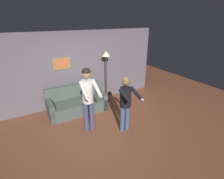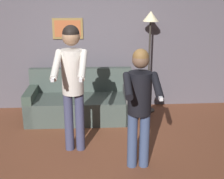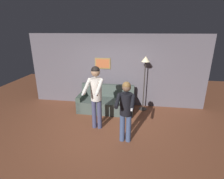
{
  "view_description": "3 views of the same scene",
  "coord_description": "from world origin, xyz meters",
  "px_view_note": "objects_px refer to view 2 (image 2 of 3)",
  "views": [
    {
      "loc": [
        -1.84,
        -3.7,
        2.98
      ],
      "look_at": [
        0.24,
        -0.07,
        1.25
      ],
      "focal_mm": 28.0,
      "sensor_mm": 36.0,
      "label": 1
    },
    {
      "loc": [
        -0.04,
        -3.9,
        2.27
      ],
      "look_at": [
        0.23,
        0.12,
        0.97
      ],
      "focal_mm": 50.0,
      "sensor_mm": 36.0,
      "label": 2
    },
    {
      "loc": [
        0.79,
        -4.1,
        2.74
      ],
      "look_at": [
        0.16,
        0.1,
        1.27
      ],
      "focal_mm": 28.0,
      "sensor_mm": 36.0,
      "label": 3
    }
  ],
  "objects_px": {
    "couch": "(81,104)",
    "person_standing_right": "(140,100)",
    "person_standing_left": "(72,77)",
    "torchiere_lamp": "(150,32)"
  },
  "relations": [
    {
      "from": "person_standing_left",
      "to": "person_standing_right",
      "type": "relative_size",
      "value": 1.15
    },
    {
      "from": "person_standing_left",
      "to": "couch",
      "type": "bearing_deg",
      "value": 87.47
    },
    {
      "from": "couch",
      "to": "torchiere_lamp",
      "type": "height_order",
      "value": "torchiere_lamp"
    },
    {
      "from": "couch",
      "to": "torchiere_lamp",
      "type": "bearing_deg",
      "value": 11.59
    },
    {
      "from": "couch",
      "to": "torchiere_lamp",
      "type": "xyz_separation_m",
      "value": [
        1.29,
        0.26,
        1.25
      ]
    },
    {
      "from": "couch",
      "to": "person_standing_right",
      "type": "relative_size",
      "value": 1.2
    },
    {
      "from": "torchiere_lamp",
      "to": "couch",
      "type": "bearing_deg",
      "value": -168.41
    },
    {
      "from": "torchiere_lamp",
      "to": "person_standing_right",
      "type": "xyz_separation_m",
      "value": [
        -0.48,
        -1.99,
        -0.57
      ]
    },
    {
      "from": "couch",
      "to": "person_standing_left",
      "type": "height_order",
      "value": "person_standing_left"
    },
    {
      "from": "person_standing_left",
      "to": "person_standing_right",
      "type": "distance_m",
      "value": 1.02
    }
  ]
}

